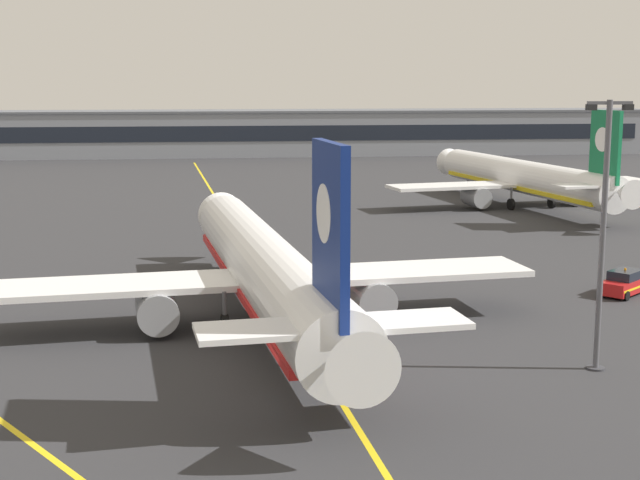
% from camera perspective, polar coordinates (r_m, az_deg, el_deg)
% --- Properties ---
extents(ground_plane, '(400.00, 400.00, 0.00)m').
position_cam_1_polar(ground_plane, '(40.58, -1.52, -10.26)').
color(ground_plane, '#2D2D30').
extents(taxiway_centreline, '(12.51, 179.61, 0.01)m').
position_cam_1_polar(taxiway_centreline, '(69.43, -3.87, -1.70)').
color(taxiway_centreline, yellow).
rests_on(taxiway_centreline, ground).
extents(airliner_foreground, '(32.33, 41.51, 11.65)m').
position_cam_1_polar(airliner_foreground, '(52.25, -3.44, -1.81)').
color(airliner_foreground, white).
rests_on(airliner_foreground, ground).
extents(airliner_background, '(31.14, 39.80, 11.21)m').
position_cam_1_polar(airliner_background, '(104.19, 12.65, 3.80)').
color(airliner_background, white).
rests_on(airliner_background, ground).
extents(apron_lamp_post, '(2.24, 0.90, 13.12)m').
position_cam_1_polar(apron_lamp_post, '(45.73, 17.27, 0.51)').
color(apron_lamp_post, '#515156').
rests_on(apron_lamp_post, ground).
extents(service_car_fifth, '(4.37, 4.08, 1.79)m').
position_cam_1_polar(service_car_fifth, '(63.63, 18.50, -2.58)').
color(service_car_fifth, red).
rests_on(service_car_fifth, ground).
extents(safety_cone_by_nose_gear, '(0.44, 0.44, 0.55)m').
position_cam_1_polar(safety_cone_by_nose_gear, '(68.51, -3.99, -1.64)').
color(safety_cone_by_nose_gear, orange).
rests_on(safety_cone_by_nose_gear, ground).
extents(terminal_building, '(157.34, 12.40, 8.43)m').
position_cam_1_polar(terminal_building, '(172.59, -5.14, 6.69)').
color(terminal_building, gray).
rests_on(terminal_building, ground).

